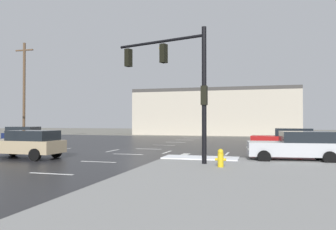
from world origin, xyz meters
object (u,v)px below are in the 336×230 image
object	(u,v)px
fire_hydrant	(221,158)
sedan_red	(286,139)
sedan_tan	(26,144)
sedan_navy	(28,135)
utility_pole_far	(24,89)
sedan_silver	(296,146)
traffic_signal_mast	(179,75)

from	to	relation	value
fire_hydrant	sedan_red	world-z (taller)	sedan_red
sedan_tan	sedan_navy	size ratio (longest dim) A/B	0.99
utility_pole_far	sedan_silver	bearing A→B (deg)	-24.78
sedan_red	sedan_navy	bearing A→B (deg)	4.27
sedan_red	sedan_silver	bearing A→B (deg)	94.12
traffic_signal_mast	fire_hydrant	world-z (taller)	traffic_signal_mast
traffic_signal_mast	sedan_red	size ratio (longest dim) A/B	1.39
sedan_tan	utility_pole_far	xyz separation A→B (m)	(-12.04, 14.62, 4.67)
sedan_tan	utility_pole_far	world-z (taller)	utility_pole_far
sedan_red	sedan_navy	xyz separation A→B (m)	(-21.71, -0.11, 0.00)
sedan_silver	utility_pole_far	size ratio (longest dim) A/B	0.44
sedan_red	utility_pole_far	distance (m)	27.48
sedan_silver	utility_pole_far	distance (m)	29.64
fire_hydrant	sedan_red	bearing A→B (deg)	72.38
sedan_silver	utility_pole_far	bearing A→B (deg)	-30.96
sedan_navy	utility_pole_far	xyz separation A→B (m)	(-4.84, 5.38, 4.67)
sedan_silver	traffic_signal_mast	bearing A→B (deg)	17.38
sedan_silver	sedan_navy	world-z (taller)	same
sedan_tan	sedan_silver	bearing A→B (deg)	-168.86
sedan_tan	sedan_silver	size ratio (longest dim) A/B	0.98
fire_hydrant	sedan_silver	bearing A→B (deg)	47.44
sedan_navy	sedan_silver	bearing A→B (deg)	-21.54
sedan_tan	sedan_silver	distance (m)	14.73
sedan_tan	utility_pole_far	bearing A→B (deg)	-48.58
sedan_tan	sedan_silver	world-z (taller)	same
sedan_red	sedan_navy	size ratio (longest dim) A/B	1.00
sedan_navy	fire_hydrant	bearing A→B (deg)	-34.08
fire_hydrant	sedan_red	size ratio (longest dim) A/B	0.17
sedan_tan	sedan_silver	xyz separation A→B (m)	(14.54, 2.35, 0.00)
sedan_tan	utility_pole_far	distance (m)	19.51
fire_hydrant	sedan_navy	bearing A→B (deg)	149.87
sedan_navy	sedan_red	bearing A→B (deg)	-3.65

